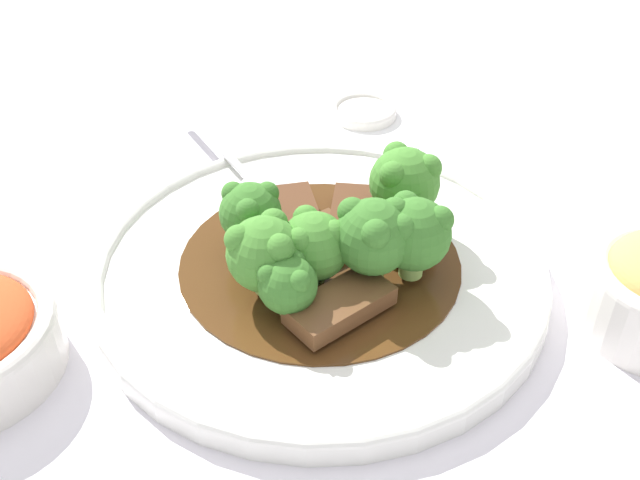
{
  "coord_description": "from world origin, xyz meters",
  "views": [
    {
      "loc": [
        -0.38,
        0.13,
        0.34
      ],
      "look_at": [
        0.0,
        0.0,
        0.03
      ],
      "focal_mm": 42.0,
      "sensor_mm": 36.0,
      "label": 1
    }
  ],
  "objects_px": {
    "broccoli_floret_2": "(288,283)",
    "beef_strip_1": "(300,210)",
    "beef_strip_3": "(354,210)",
    "beef_strip_4": "(304,243)",
    "broccoli_floret_5": "(265,252)",
    "main_plate": "(320,267)",
    "broccoli_floret_6": "(314,245)",
    "sauce_dish": "(364,112)",
    "serving_spoon": "(255,181)",
    "broccoli_floret_1": "(250,212)",
    "beef_strip_0": "(340,305)",
    "broccoli_floret_0": "(414,233)",
    "broccoli_floret_4": "(373,235)",
    "beef_strip_2": "(400,239)",
    "broccoli_floret_3": "(405,181)"
  },
  "relations": [
    {
      "from": "beef_strip_0",
      "to": "broccoli_floret_2",
      "type": "height_order",
      "value": "broccoli_floret_2"
    },
    {
      "from": "broccoli_floret_5",
      "to": "beef_strip_3",
      "type": "bearing_deg",
      "value": -55.89
    },
    {
      "from": "broccoli_floret_6",
      "to": "sauce_dish",
      "type": "relative_size",
      "value": 0.81
    },
    {
      "from": "beef_strip_1",
      "to": "broccoli_floret_2",
      "type": "bearing_deg",
      "value": 157.22
    },
    {
      "from": "broccoli_floret_2",
      "to": "beef_strip_1",
      "type": "bearing_deg",
      "value": -22.78
    },
    {
      "from": "broccoli_floret_6",
      "to": "broccoli_floret_1",
      "type": "bearing_deg",
      "value": 32.73
    },
    {
      "from": "beef_strip_3",
      "to": "beef_strip_4",
      "type": "height_order",
      "value": "beef_strip_3"
    },
    {
      "from": "broccoli_floret_1",
      "to": "sauce_dish",
      "type": "distance_m",
      "value": 0.24
    },
    {
      "from": "broccoli_floret_0",
      "to": "broccoli_floret_3",
      "type": "bearing_deg",
      "value": -18.42
    },
    {
      "from": "broccoli_floret_1",
      "to": "broccoli_floret_3",
      "type": "distance_m",
      "value": 0.11
    },
    {
      "from": "broccoli_floret_0",
      "to": "sauce_dish",
      "type": "bearing_deg",
      "value": -15.39
    },
    {
      "from": "beef_strip_3",
      "to": "broccoli_floret_2",
      "type": "height_order",
      "value": "broccoli_floret_2"
    },
    {
      "from": "beef_strip_4",
      "to": "broccoli_floret_6",
      "type": "distance_m",
      "value": 0.04
    },
    {
      "from": "beef_strip_2",
      "to": "serving_spoon",
      "type": "xyz_separation_m",
      "value": [
        0.11,
        0.07,
        -0.0
      ]
    },
    {
      "from": "beef_strip_3",
      "to": "broccoli_floret_5",
      "type": "bearing_deg",
      "value": 124.11
    },
    {
      "from": "beef_strip_0",
      "to": "broccoli_floret_3",
      "type": "relative_size",
      "value": 1.24
    },
    {
      "from": "broccoli_floret_5",
      "to": "broccoli_floret_1",
      "type": "bearing_deg",
      "value": -4.08
    },
    {
      "from": "broccoli_floret_1",
      "to": "broccoli_floret_0",
      "type": "bearing_deg",
      "value": -124.43
    },
    {
      "from": "beef_strip_1",
      "to": "beef_strip_3",
      "type": "distance_m",
      "value": 0.04
    },
    {
      "from": "beef_strip_0",
      "to": "beef_strip_4",
      "type": "xyz_separation_m",
      "value": [
        0.07,
        0.0,
        -0.0
      ]
    },
    {
      "from": "broccoli_floret_1",
      "to": "broccoli_floret_4",
      "type": "relative_size",
      "value": 0.84
    },
    {
      "from": "broccoli_floret_0",
      "to": "beef_strip_4",
      "type": "bearing_deg",
      "value": 49.06
    },
    {
      "from": "beef_strip_0",
      "to": "sauce_dish",
      "type": "xyz_separation_m",
      "value": [
        0.26,
        -0.12,
        -0.02
      ]
    },
    {
      "from": "beef_strip_1",
      "to": "broccoli_floret_1",
      "type": "distance_m",
      "value": 0.05
    },
    {
      "from": "broccoli_floret_5",
      "to": "beef_strip_4",
      "type": "bearing_deg",
      "value": -48.04
    },
    {
      "from": "beef_strip_2",
      "to": "broccoli_floret_2",
      "type": "distance_m",
      "value": 0.1
    },
    {
      "from": "broccoli_floret_3",
      "to": "serving_spoon",
      "type": "distance_m",
      "value": 0.12
    },
    {
      "from": "broccoli_floret_6",
      "to": "sauce_dish",
      "type": "bearing_deg",
      "value": -29.88
    },
    {
      "from": "beef_strip_4",
      "to": "broccoli_floret_4",
      "type": "relative_size",
      "value": 1.28
    },
    {
      "from": "main_plate",
      "to": "sauce_dish",
      "type": "distance_m",
      "value": 0.24
    },
    {
      "from": "beef_strip_4",
      "to": "broccoli_floret_6",
      "type": "relative_size",
      "value": 1.54
    },
    {
      "from": "beef_strip_1",
      "to": "beef_strip_4",
      "type": "xyz_separation_m",
      "value": [
        -0.03,
        0.01,
        -0.0
      ]
    },
    {
      "from": "beef_strip_1",
      "to": "sauce_dish",
      "type": "distance_m",
      "value": 0.2
    },
    {
      "from": "beef_strip_0",
      "to": "broccoli_floret_5",
      "type": "xyz_separation_m",
      "value": [
        0.04,
        0.04,
        0.02
      ]
    },
    {
      "from": "beef_strip_4",
      "to": "broccoli_floret_3",
      "type": "distance_m",
      "value": 0.08
    },
    {
      "from": "beef_strip_0",
      "to": "broccoli_floret_4",
      "type": "distance_m",
      "value": 0.05
    },
    {
      "from": "beef_strip_1",
      "to": "beef_strip_2",
      "type": "height_order",
      "value": "beef_strip_2"
    },
    {
      "from": "sauce_dish",
      "to": "beef_strip_1",
      "type": "bearing_deg",
      "value": 143.58
    },
    {
      "from": "broccoli_floret_4",
      "to": "serving_spoon",
      "type": "relative_size",
      "value": 0.29
    },
    {
      "from": "beef_strip_1",
      "to": "sauce_dish",
      "type": "bearing_deg",
      "value": -36.42
    },
    {
      "from": "broccoli_floret_3",
      "to": "broccoli_floret_5",
      "type": "relative_size",
      "value": 1.12
    },
    {
      "from": "broccoli_floret_3",
      "to": "broccoli_floret_5",
      "type": "bearing_deg",
      "value": 107.76
    },
    {
      "from": "beef_strip_1",
      "to": "beef_strip_2",
      "type": "bearing_deg",
      "value": -136.63
    },
    {
      "from": "broccoli_floret_0",
      "to": "beef_strip_0",
      "type": "bearing_deg",
      "value": 108.62
    },
    {
      "from": "broccoli_floret_3",
      "to": "broccoli_floret_5",
      "type": "height_order",
      "value": "broccoli_floret_3"
    },
    {
      "from": "broccoli_floret_5",
      "to": "main_plate",
      "type": "bearing_deg",
      "value": -66.18
    },
    {
      "from": "main_plate",
      "to": "beef_strip_4",
      "type": "height_order",
      "value": "beef_strip_4"
    },
    {
      "from": "main_plate",
      "to": "broccoli_floret_4",
      "type": "bearing_deg",
      "value": -144.02
    },
    {
      "from": "beef_strip_3",
      "to": "serving_spoon",
      "type": "relative_size",
      "value": 0.29
    },
    {
      "from": "beef_strip_4",
      "to": "beef_strip_1",
      "type": "bearing_deg",
      "value": -14.62
    }
  ]
}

